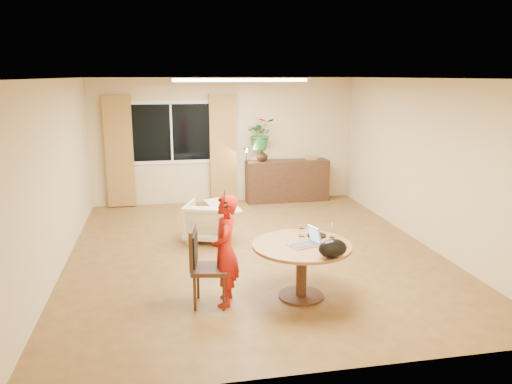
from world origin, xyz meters
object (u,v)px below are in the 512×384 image
at_px(child, 225,250).
at_px(sideboard, 287,181).
at_px(dining_table, 302,256).
at_px(dining_chair, 210,267).
at_px(armchair, 208,221).

distance_m(child, sideboard, 5.07).
distance_m(dining_table, dining_chair, 1.10).
bearing_deg(child, armchair, -169.92).
relative_size(dining_table, dining_chair, 1.27).
height_order(child, armchair, child).
relative_size(dining_table, sideboard, 0.68).
bearing_deg(armchair, dining_table, 130.99).
xyz_separation_m(dining_table, dining_chair, (-1.10, 0.02, -0.07)).
xyz_separation_m(dining_chair, sideboard, (2.13, 4.68, -0.03)).
xyz_separation_m(dining_chair, armchair, (0.20, 2.38, -0.16)).
height_order(armchair, sideboard, sideboard).
bearing_deg(dining_chair, sideboard, 76.30).
bearing_deg(sideboard, dining_table, -102.33).
distance_m(child, armchair, 2.41).
relative_size(armchair, sideboard, 0.39).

